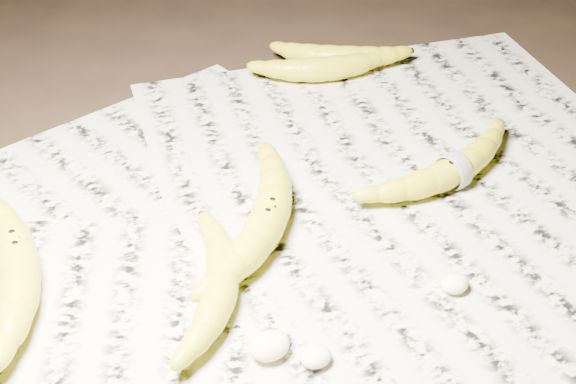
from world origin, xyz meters
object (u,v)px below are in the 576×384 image
banana_taped (454,168)px  banana_upper_b (340,55)px  banana_center (268,216)px  banana_left_a (14,251)px  banana_left_b (221,282)px  banana_upper_a (326,66)px

banana_taped → banana_upper_b: same height
banana_center → banana_left_a: bearing=116.1°
banana_left_b → banana_taped: size_ratio=0.83×
banana_left_a → banana_left_b: 0.20m
banana_left_b → banana_upper_b: size_ratio=1.04×
banana_center → banana_taped: size_ratio=1.06×
banana_left_b → banana_taped: (0.30, 0.03, 0.00)m
banana_taped → banana_upper_b: size_ratio=1.25×
banana_center → banana_upper_a: banana_center is taller
banana_upper_b → banana_center: bearing=-99.3°
banana_left_a → banana_taped: bearing=-96.8°
banana_upper_a → banana_center: bearing=-114.1°
banana_left_a → banana_taped: 0.46m
banana_left_a → banana_upper_a: size_ratio=1.39×
banana_left_b → banana_upper_b: same height
banana_center → banana_upper_a: size_ratio=1.26×
banana_upper_a → banana_left_a: bearing=-141.2°
banana_left_b → banana_center: size_ratio=0.79×
banana_left_a → banana_taped: banana_left_a is taller
banana_left_b → banana_upper_b: bearing=-14.3°
banana_left_a → banana_upper_b: (0.49, 0.18, -0.00)m
banana_taped → banana_upper_a: bearing=80.8°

